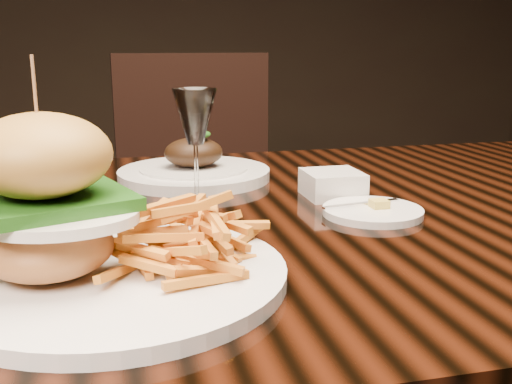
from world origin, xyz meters
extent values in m
cube|color=black|center=(0.00, 0.00, 0.73)|extent=(1.60, 0.90, 0.04)
cube|color=black|center=(0.74, 0.39, 0.35)|extent=(0.06, 0.06, 0.71)
cylinder|color=white|center=(-0.20, -0.22, 0.76)|extent=(0.33, 0.33, 0.01)
ellipsoid|color=#A06233|center=(-0.26, -0.22, 0.79)|extent=(0.12, 0.12, 0.05)
ellipsoid|color=silver|center=(-0.24, -0.24, 0.82)|extent=(0.14, 0.11, 0.01)
ellipsoid|color=orange|center=(-0.21, -0.25, 0.83)|extent=(0.03, 0.03, 0.01)
cube|color=#296719|center=(-0.26, -0.22, 0.84)|extent=(0.17, 0.17, 0.01)
ellipsoid|color=#A3712C|center=(-0.26, -0.22, 0.88)|extent=(0.13, 0.13, 0.08)
cylinder|color=#8F6442|center=(-0.26, -0.22, 0.92)|extent=(0.00, 0.00, 0.10)
cylinder|color=white|center=(0.15, -0.06, 0.76)|extent=(0.14, 0.14, 0.01)
cube|color=gold|center=(0.16, -0.06, 0.77)|extent=(0.02, 0.02, 0.01)
cube|color=silver|center=(0.14, -0.04, 0.76)|extent=(0.12, 0.03, 0.00)
cube|color=white|center=(0.13, 0.05, 0.77)|extent=(0.09, 0.09, 0.04)
cylinder|color=white|center=(-0.08, 0.04, 0.75)|extent=(0.06, 0.06, 0.00)
cylinder|color=white|center=(-0.08, 0.04, 0.80)|extent=(0.01, 0.01, 0.09)
cone|color=white|center=(-0.08, 0.04, 0.88)|extent=(0.06, 0.06, 0.08)
cylinder|color=white|center=(-0.30, 0.12, 0.80)|extent=(0.08, 0.08, 0.10)
cylinder|color=white|center=(-0.06, 0.22, 0.76)|extent=(0.26, 0.26, 0.02)
cylinder|color=white|center=(-0.06, 0.22, 0.76)|extent=(0.18, 0.18, 0.02)
ellipsoid|color=black|center=(-0.06, 0.22, 0.80)|extent=(0.10, 0.08, 0.05)
ellipsoid|color=#296719|center=(-0.05, 0.21, 0.83)|extent=(0.04, 0.03, 0.01)
cube|color=black|center=(0.05, 0.80, 0.45)|extent=(0.47, 0.47, 0.06)
cube|color=black|center=(0.04, 1.01, 0.70)|extent=(0.46, 0.06, 0.50)
cylinder|color=black|center=(-0.14, 0.61, 0.23)|extent=(0.04, 0.04, 0.45)
cylinder|color=black|center=(0.24, 0.61, 0.23)|extent=(0.04, 0.04, 0.45)
cylinder|color=black|center=(-0.14, 0.99, 0.23)|extent=(0.04, 0.04, 0.45)
cylinder|color=black|center=(0.23, 0.99, 0.23)|extent=(0.04, 0.04, 0.45)
camera|label=1|loc=(-0.19, -0.78, 0.98)|focal=42.00mm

